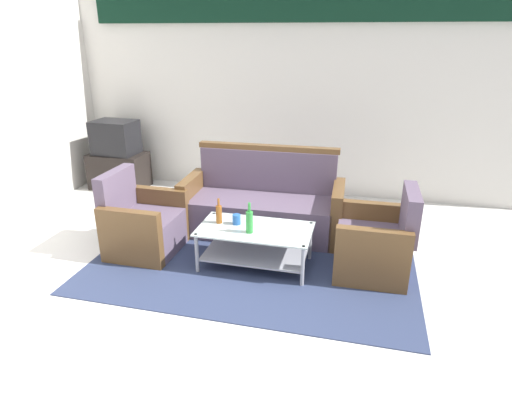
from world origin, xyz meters
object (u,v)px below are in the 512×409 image
object	(u,v)px
armchair_left	(143,225)
television	(115,137)
tv_stand	(119,170)
coffee_table	(255,241)
couch	(263,206)
bottle_green	(249,221)
armchair_right	(375,245)
bottle_brown	(219,214)
cup	(237,219)

from	to	relation	value
armchair_left	television	size ratio (longest dim) A/B	1.37
tv_stand	coffee_table	bearing A→B (deg)	-35.60
couch	bottle_green	bearing A→B (deg)	93.52
armchair_left	coffee_table	world-z (taller)	armchair_left
armchair_right	tv_stand	world-z (taller)	armchair_right
armchair_left	tv_stand	world-z (taller)	armchair_left
coffee_table	television	size ratio (longest dim) A/B	1.77
coffee_table	television	xyz separation A→B (m)	(-2.55, 1.83, 0.49)
couch	armchair_left	distance (m)	1.35
couch	armchair_left	size ratio (longest dim) A/B	2.14
couch	coffee_table	size ratio (longest dim) A/B	1.65
bottle_green	bottle_brown	world-z (taller)	bottle_green
coffee_table	television	distance (m)	3.17
bottle_brown	coffee_table	bearing A→B (deg)	-6.23
bottle_green	armchair_left	bearing A→B (deg)	172.87
bottle_brown	cup	xyz separation A→B (m)	(0.18, 0.01, -0.05)
tv_stand	armchair_left	bearing A→B (deg)	-53.35
couch	television	world-z (taller)	television
couch	armchair_right	distance (m)	1.40
couch	bottle_brown	world-z (taller)	couch
couch	armchair_left	xyz separation A→B (m)	(-1.12, -0.76, -0.03)
armchair_right	tv_stand	size ratio (longest dim) A/B	1.06
bottle_green	cup	bearing A→B (deg)	137.81
coffee_table	bottle_brown	size ratio (longest dim) A/B	4.27
couch	armchair_right	xyz separation A→B (m)	(1.25, -0.63, -0.03)
cup	television	bearing A→B (deg)	142.94
bottle_brown	tv_stand	size ratio (longest dim) A/B	0.32
coffee_table	bottle_brown	bearing A→B (deg)	173.77
coffee_table	cup	world-z (taller)	cup
bottle_brown	bottle_green	bearing A→B (deg)	-22.22
bottle_green	armchair_right	bearing A→B (deg)	13.26
tv_stand	bottle_green	bearing A→B (deg)	-37.40
cup	couch	bearing A→B (deg)	82.96
armchair_left	coffee_table	size ratio (longest dim) A/B	0.77
bottle_green	bottle_brown	distance (m)	0.38
television	tv_stand	bearing A→B (deg)	90.00
couch	coffee_table	distance (m)	0.82
armchair_right	bottle_brown	size ratio (longest dim) A/B	3.30
armchair_right	bottle_brown	world-z (taller)	armchair_right
armchair_right	bottle_green	distance (m)	1.23
armchair_left	tv_stand	distance (m)	2.21
armchair_right	television	world-z (taller)	television
couch	bottle_brown	size ratio (longest dim) A/B	7.06
armchair_left	coffee_table	bearing A→B (deg)	88.49
bottle_green	bottle_brown	xyz separation A→B (m)	(-0.35, 0.14, -0.02)
bottle_green	television	size ratio (longest dim) A/B	0.48
couch	television	xyz separation A→B (m)	(-2.44, 1.02, 0.44)
armchair_left	cup	distance (m)	1.04
bottle_green	coffee_table	bearing A→B (deg)	74.13
coffee_table	couch	bearing A→B (deg)	97.69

